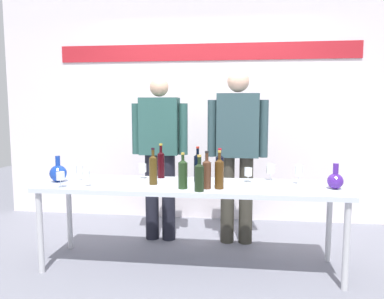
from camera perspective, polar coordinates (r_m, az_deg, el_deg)
ground_plane at (r=3.46m, az=-0.32°, el=-17.43°), size 10.00×10.00×0.00m
back_wall at (r=4.65m, az=2.07°, el=7.75°), size 5.19×0.11×3.00m
display_table at (r=3.24m, az=-0.33°, el=-6.27°), size 2.60×0.65×0.74m
decanter_blue_left at (r=3.53m, az=-19.78°, el=-3.38°), size 0.15×0.15×0.23m
decanter_blue_right at (r=3.25m, az=21.06°, el=-4.41°), size 0.13×0.13×0.21m
presenter_left at (r=3.90m, az=-4.95°, el=0.12°), size 0.59×0.22×1.70m
presenter_right at (r=3.81m, az=6.95°, el=0.67°), size 0.61×0.22×1.77m
wine_bottle_0 at (r=3.22m, az=-5.97°, el=-2.93°), size 0.07×0.07×0.32m
wine_bottle_1 at (r=3.04m, az=2.27°, el=-3.58°), size 0.07×0.07×0.31m
wine_bottle_2 at (r=3.32m, az=0.87°, el=-2.62°), size 0.07×0.07×0.32m
wine_bottle_3 at (r=3.50m, az=-4.77°, el=-2.13°), size 0.07×0.07×0.32m
wine_bottle_4 at (r=3.04m, az=4.19°, el=-3.55°), size 0.07×0.07×0.31m
wine_bottle_5 at (r=3.31m, az=4.25°, el=-2.72°), size 0.07×0.07×0.30m
wine_bottle_6 at (r=3.04m, az=-1.41°, el=-3.62°), size 0.08×0.08×0.30m
wine_bottle_7 at (r=2.94m, az=1.11°, el=-4.05°), size 0.08×0.08×0.29m
wine_glass_left_0 at (r=3.26m, az=-19.48°, el=-3.89°), size 0.07×0.07×0.13m
wine_glass_left_1 at (r=3.48m, az=-7.55°, el=-2.87°), size 0.07×0.07×0.14m
wine_glass_left_2 at (r=3.51m, az=-16.80°, el=-2.99°), size 0.06×0.06×0.14m
wine_glass_left_3 at (r=3.23m, az=-15.91°, el=-3.83°), size 0.07×0.07×0.14m
wine_glass_right_0 at (r=3.32m, az=8.59°, el=-3.46°), size 0.07×0.07×0.13m
wine_glass_right_1 at (r=3.33m, az=16.01°, el=-3.15°), size 0.06×0.06×0.17m
wine_glass_right_2 at (r=3.43m, az=11.92°, el=-2.91°), size 0.07×0.07×0.15m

